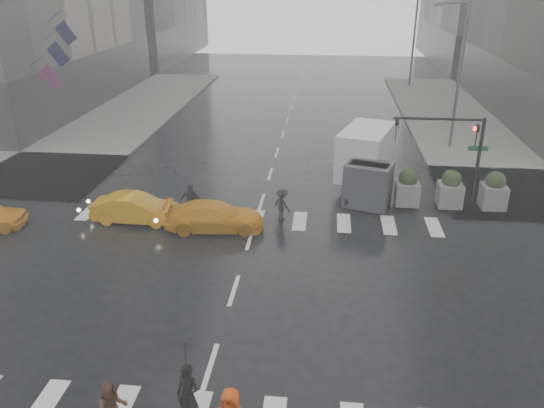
# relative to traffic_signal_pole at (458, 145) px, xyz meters

# --- Properties ---
(ground) EXTENTS (120.00, 120.00, 0.00)m
(ground) POSITION_rel_traffic_signal_pole_xyz_m (-9.01, -8.01, -3.22)
(ground) COLOR black
(ground) RESTS_ON ground
(road_markings) EXTENTS (18.00, 48.00, 0.01)m
(road_markings) POSITION_rel_traffic_signal_pole_xyz_m (-9.01, -8.01, -3.21)
(road_markings) COLOR silver
(road_markings) RESTS_ON ground
(traffic_signal_pole) EXTENTS (4.45, 0.42, 4.50)m
(traffic_signal_pole) POSITION_rel_traffic_signal_pole_xyz_m (0.00, 0.00, 0.00)
(traffic_signal_pole) COLOR black
(traffic_signal_pole) RESTS_ON ground
(street_lamp_near) EXTENTS (2.15, 0.22, 9.00)m
(street_lamp_near) POSITION_rel_traffic_signal_pole_xyz_m (1.86, 9.99, 1.73)
(street_lamp_near) COLOR #59595B
(street_lamp_near) RESTS_ON ground
(street_lamp_far) EXTENTS (2.15, 0.22, 9.00)m
(street_lamp_far) POSITION_rel_traffic_signal_pole_xyz_m (1.86, 29.99, 1.73)
(street_lamp_far) COLOR #59595B
(street_lamp_far) RESTS_ON ground
(planter_west) EXTENTS (1.10, 1.10, 1.80)m
(planter_west) POSITION_rel_traffic_signal_pole_xyz_m (-2.01, 0.19, -2.23)
(planter_west) COLOR slate
(planter_west) RESTS_ON ground
(planter_mid) EXTENTS (1.10, 1.10, 1.80)m
(planter_mid) POSITION_rel_traffic_signal_pole_xyz_m (-0.01, 0.19, -2.23)
(planter_mid) COLOR slate
(planter_mid) RESTS_ON ground
(planter_east) EXTENTS (1.10, 1.10, 1.80)m
(planter_east) POSITION_rel_traffic_signal_pole_xyz_m (1.99, 0.19, -2.23)
(planter_east) COLOR slate
(planter_east) RESTS_ON ground
(flag_cluster) EXTENTS (2.87, 3.06, 4.69)m
(flag_cluster) POSITION_rel_traffic_signal_pole_xyz_m (-24.09, 10.49, 2.42)
(flag_cluster) COLOR #59595B
(flag_cluster) RESTS_ON ground
(pedestrian_black) EXTENTS (1.20, 1.21, 2.43)m
(pedestrian_black) POSITION_rel_traffic_signal_pole_xyz_m (-9.09, -14.04, -1.62)
(pedestrian_black) COLOR black
(pedestrian_black) RESTS_ON ground
(pedestrian_far_a) EXTENTS (1.20, 0.90, 1.82)m
(pedestrian_far_a) POSITION_rel_traffic_signal_pole_xyz_m (-11.88, -2.47, -2.30)
(pedestrian_far_a) COLOR black
(pedestrian_far_a) RESTS_ON ground
(pedestrian_far_b) EXTENTS (1.07, 1.04, 1.49)m
(pedestrian_far_b) POSITION_rel_traffic_signal_pole_xyz_m (-7.83, -1.88, -2.47)
(pedestrian_far_b) COLOR black
(pedestrian_far_b) RESTS_ON ground
(taxi_mid) EXTENTS (3.92, 1.43, 1.28)m
(taxi_mid) POSITION_rel_traffic_signal_pole_xyz_m (-14.38, -2.82, -2.57)
(taxi_mid) COLOR orange
(taxi_mid) RESTS_ON ground
(taxi_rear) EXTENTS (3.98, 2.16, 1.25)m
(taxi_rear) POSITION_rel_traffic_signal_pole_xyz_m (-10.69, -3.21, -2.59)
(taxi_rear) COLOR orange
(taxi_rear) RESTS_ON ground
(box_truck) EXTENTS (2.18, 5.81, 3.09)m
(box_truck) POSITION_rel_traffic_signal_pole_xyz_m (-3.89, 2.08, -1.57)
(box_truck) COLOR silver
(box_truck) RESTS_ON ground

